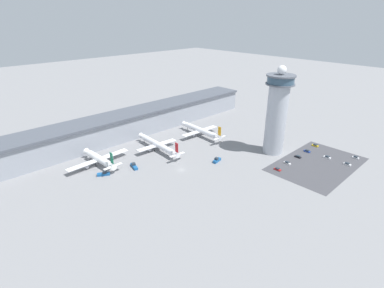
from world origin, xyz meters
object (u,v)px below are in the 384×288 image
object	(u,v)px
service_truck_baggage	(134,166)
car_maroon_suv	(327,157)
airplane_gate_charlie	(201,131)
car_navy_sedan	(347,164)
car_black_suv	(277,169)
airplane_gate_alpha	(99,159)
car_grey_coupe	(315,145)
car_blue_compact	(298,157)
airplane_gate_bravo	(158,145)
service_truck_catering	(104,174)
car_green_van	(287,163)
car_white_wagon	(307,151)
control_tower	(277,112)
service_truck_fuel	(217,160)
car_red_hatchback	(356,157)

from	to	relation	value
service_truck_baggage	car_maroon_suv	size ratio (longest dim) A/B	1.91
airplane_gate_charlie	car_navy_sedan	distance (m)	102.71
car_black_suv	airplane_gate_alpha	bearing A→B (deg)	133.14
car_grey_coupe	car_blue_compact	distance (m)	25.78
airplane_gate_bravo	car_maroon_suv	bearing A→B (deg)	-49.65
airplane_gate_bravo	car_blue_compact	xyz separation A→B (m)	(60.12, -72.30, -3.71)
service_truck_catering	car_maroon_suv	xyz separation A→B (m)	(117.40, -80.26, -0.28)
service_truck_catering	car_green_van	world-z (taller)	service_truck_catering
car_grey_coupe	car_navy_sedan	distance (m)	30.24
airplane_gate_charlie	car_white_wagon	distance (m)	77.92
airplane_gate_alpha	car_navy_sedan	distance (m)	155.01
control_tower	service_truck_baggage	distance (m)	97.54
service_truck_fuel	car_red_hatchback	distance (m)	91.38
airplane_gate_charlie	car_green_van	size ratio (longest dim) A/B	9.59
airplane_gate_charlie	car_green_van	bearing A→B (deg)	-84.62
service_truck_catering	car_red_hatchback	world-z (taller)	service_truck_catering
service_truck_fuel	car_grey_coupe	bearing A→B (deg)	-24.87
service_truck_baggage	car_red_hatchback	size ratio (longest dim) A/B	2.05
service_truck_fuel	car_blue_compact	bearing A→B (deg)	-37.00
car_green_van	car_blue_compact	distance (m)	13.13
airplane_gate_charlie	car_black_suv	size ratio (longest dim) A/B	10.12
car_black_suv	car_navy_sedan	bearing A→B (deg)	-35.15
airplane_gate_alpha	car_navy_sedan	bearing A→B (deg)	-43.41
service_truck_baggage	car_white_wagon	size ratio (longest dim) A/B	1.99
control_tower	car_green_van	bearing A→B (deg)	-117.39
car_navy_sedan	control_tower	bearing A→B (deg)	111.90
airplane_gate_charlie	car_red_hatchback	world-z (taller)	airplane_gate_charlie
service_truck_catering	car_red_hatchback	size ratio (longest dim) A/B	1.78
airplane_gate_charlie	service_truck_baggage	distance (m)	66.90
car_maroon_suv	car_green_van	xyz separation A→B (m)	(-26.11, 13.86, -0.07)
car_grey_coupe	car_navy_sedan	xyz separation A→B (m)	(-13.12, -27.25, -0.07)
car_grey_coupe	airplane_gate_bravo	bearing A→B (deg)	140.15
service_truck_baggage	car_white_wagon	world-z (taller)	service_truck_baggage
control_tower	car_green_van	size ratio (longest dim) A/B	13.05
service_truck_catering	service_truck_baggage	xyz separation A→B (m)	(18.34, -4.00, 0.03)
car_maroon_suv	car_green_van	bearing A→B (deg)	152.05
service_truck_fuel	car_white_wagon	world-z (taller)	service_truck_fuel
control_tower	airplane_gate_bravo	world-z (taller)	control_tower
service_truck_baggage	car_grey_coupe	distance (m)	127.84
control_tower	service_truck_catering	distance (m)	114.99
car_black_suv	car_white_wagon	world-z (taller)	car_white_wagon
service_truck_catering	car_grey_coupe	world-z (taller)	service_truck_catering
car_navy_sedan	service_truck_baggage	bearing A→B (deg)	137.92
service_truck_fuel	car_red_hatchback	xyz separation A→B (m)	(69.52, -59.31, -0.47)
service_truck_catering	car_white_wagon	distance (m)	134.58
car_red_hatchback	car_maroon_suv	size ratio (longest dim) A/B	0.93
car_grey_coupe	control_tower	bearing A→B (deg)	152.52
service_truck_baggage	car_black_suv	xyz separation A→B (m)	(61.12, -62.68, -0.37)
car_red_hatchback	car_white_wagon	xyz separation A→B (m)	(-13.69, 26.62, 0.01)
car_black_suv	car_green_van	xyz separation A→B (m)	(11.82, 0.28, -0.01)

